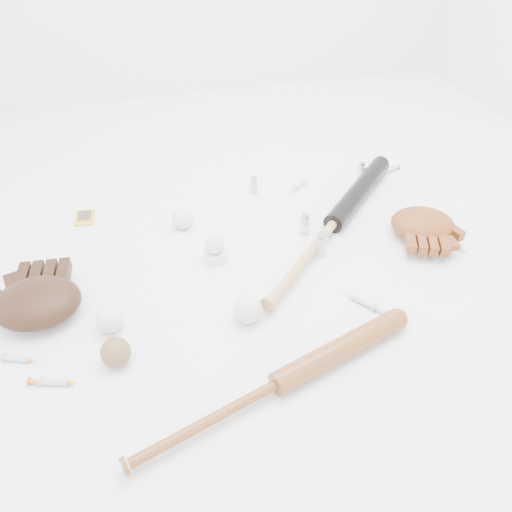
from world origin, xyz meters
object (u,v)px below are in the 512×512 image
object	(u,v)px
bat_wood	(278,383)
pedestal	(215,256)
bat_dark	(334,223)
glove_dark	(37,302)

from	to	relation	value
bat_wood	pedestal	size ratio (longest dim) A/B	13.30
bat_dark	bat_wood	xyz separation A→B (m)	(-0.39, -0.58, -0.01)
bat_wood	glove_dark	xyz separation A→B (m)	(-0.58, 0.43, 0.02)
glove_dark	pedestal	bearing A→B (deg)	16.76
bat_dark	glove_dark	distance (m)	0.99
bat_wood	glove_dark	distance (m)	0.73
bat_wood	glove_dark	size ratio (longest dim) A/B	2.93
bat_dark	bat_wood	world-z (taller)	bat_dark
bat_dark	glove_dark	bearing A→B (deg)	145.00
bat_wood	bat_dark	bearing A→B (deg)	39.60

